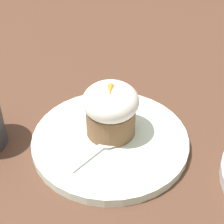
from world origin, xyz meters
TOP-DOWN VIEW (x-y plane):
  - ground_plane at (0.00, 0.00)m, footprint 4.00×4.00m
  - dessert_plate at (0.00, 0.00)m, footprint 0.26×0.26m
  - carrot_cake at (-0.01, 0.00)m, footprint 0.09×0.09m
  - spoon at (0.02, -0.01)m, footprint 0.10×0.09m

SIDE VIEW (x-z plane):
  - ground_plane at x=0.00m, z-range 0.00..0.00m
  - dessert_plate at x=0.00m, z-range 0.00..0.02m
  - spoon at x=0.02m, z-range 0.02..0.02m
  - carrot_cake at x=-0.01m, z-range 0.02..0.11m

